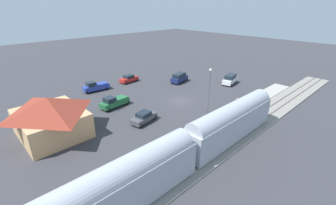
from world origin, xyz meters
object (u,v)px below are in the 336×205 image
object	(u,v)px
pedestrian_waiting_far	(237,102)
sedan_charcoal	(144,117)
passenger_train	(120,185)
light_pole_near_platform	(209,87)
suv_navy	(179,78)
pickup_blue	(96,86)
station_building	(50,116)
sedan_red	(129,79)
pedestrian_on_platform	(241,104)
pickup_green	(114,102)
suv_white	(230,79)

from	to	relation	value
pedestrian_waiting_far	sedan_charcoal	world-z (taller)	pedestrian_waiting_far
passenger_train	light_pole_near_platform	bearing A→B (deg)	-72.35
pedestrian_waiting_far	suv_navy	bearing A→B (deg)	-11.88
pickup_blue	light_pole_near_platform	bearing A→B (deg)	-161.25
station_building	sedan_charcoal	size ratio (longest dim) A/B	2.17
station_building	sedan_red	distance (m)	25.15
passenger_train	station_building	distance (m)	18.00
pedestrian_on_platform	pickup_blue	xyz separation A→B (m)	(26.69, 13.25, -0.25)
station_building	pedestrian_on_platform	size ratio (longest dim) A/B	6.07
pedestrian_on_platform	sedan_red	distance (m)	27.21
passenger_train	sedan_charcoal	world-z (taller)	passenger_train
passenger_train	sedan_charcoal	size ratio (longest dim) A/B	10.80
sedan_charcoal	pickup_green	distance (m)	8.26
sedan_red	suv_navy	distance (m)	11.98
station_building	pedestrian_waiting_far	size ratio (longest dim) A/B	6.07
pickup_blue	light_pole_near_platform	world-z (taller)	light_pole_near_platform
pedestrian_on_platform	sedan_red	size ratio (longest dim) A/B	0.37
station_building	suv_navy	size ratio (longest dim) A/B	1.99
station_building	sedan_charcoal	bearing A→B (deg)	-117.23
pedestrian_on_platform	suv_navy	distance (m)	18.88
station_building	sedan_red	world-z (taller)	station_building
pickup_blue	suv_navy	world-z (taller)	suv_navy
station_building	suv_white	size ratio (longest dim) A/B	1.99
light_pole_near_platform	suv_navy	bearing A→B (deg)	-30.98
station_building	suv_white	distance (m)	38.22
pickup_blue	station_building	bearing A→B (deg)	133.50
pedestrian_waiting_far	sedan_charcoal	size ratio (longest dim) A/B	0.36
sedan_charcoal	sedan_red	xyz separation A→B (m)	(18.50, -10.09, 0.00)
sedan_charcoal	light_pole_near_platform	xyz separation A→B (m)	(-5.22, -9.45, 4.11)
sedan_charcoal	suv_navy	bearing A→B (deg)	-61.51
station_building	sedan_red	bearing A→B (deg)	-60.02
station_building	pickup_blue	distance (m)	18.10
station_building	light_pole_near_platform	world-z (taller)	light_pole_near_platform
suv_white	pedestrian_on_platform	bearing A→B (deg)	129.27
pedestrian_on_platform	suv_navy	world-z (taller)	suv_navy
pickup_green	light_pole_near_platform	xyz separation A→B (m)	(-13.48, -9.70, 3.96)
suv_navy	station_building	bearing A→B (deg)	97.82
sedan_red	station_building	bearing A→B (deg)	119.98
passenger_train	pickup_blue	world-z (taller)	passenger_train
passenger_train	pedestrian_waiting_far	bearing A→B (deg)	-80.09
station_building	light_pole_near_platform	distance (m)	23.95
pedestrian_on_platform	pickup_green	size ratio (longest dim) A/B	0.31
pickup_green	pedestrian_on_platform	bearing A→B (deg)	-137.98
pedestrian_on_platform	pickup_green	bearing A→B (deg)	42.02
passenger_train	suv_white	xyz separation A→B (m)	(13.15, -38.17, -1.71)
passenger_train	pedestrian_waiting_far	xyz separation A→B (m)	(4.70, -26.92, -1.58)
sedan_red	pickup_green	bearing A→B (deg)	134.74
sedan_red	sedan_charcoal	bearing A→B (deg)	151.38
pedestrian_waiting_far	light_pole_near_platform	distance (m)	6.99
sedan_charcoal	suv_navy	size ratio (longest dim) A/B	0.92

